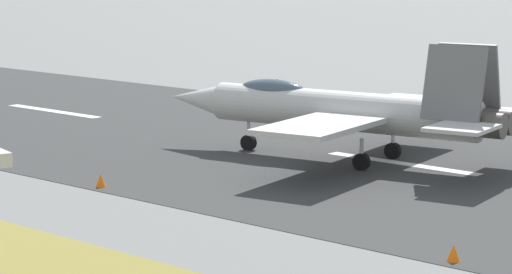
% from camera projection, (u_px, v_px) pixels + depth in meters
% --- Properties ---
extents(ground_plane, '(400.00, 400.00, 0.00)m').
position_uv_depth(ground_plane, '(394.00, 163.00, 51.13)').
color(ground_plane, slate).
extents(runway_strip, '(240.00, 26.00, 0.02)m').
position_uv_depth(runway_strip, '(395.00, 162.00, 51.11)').
color(runway_strip, '#343535').
rests_on(runway_strip, ground).
extents(fighter_jet, '(17.99, 14.39, 5.57)m').
position_uv_depth(fighter_jet, '(343.00, 109.00, 51.22)').
color(fighter_jet, '#B9B9B7').
rests_on(fighter_jet, ground).
extents(crew_person, '(0.35, 0.69, 1.74)m').
position_uv_depth(crew_person, '(277.00, 92.00, 69.20)').
color(crew_person, '#1E2338').
rests_on(crew_person, ground).
extents(marker_cone_near, '(0.44, 0.44, 0.55)m').
position_uv_depth(marker_cone_near, '(453.00, 253.00, 34.84)').
color(marker_cone_near, orange).
rests_on(marker_cone_near, ground).
extents(marker_cone_mid, '(0.44, 0.44, 0.55)m').
position_uv_depth(marker_cone_mid, '(101.00, 181.00, 45.76)').
color(marker_cone_mid, orange).
rests_on(marker_cone_mid, ground).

